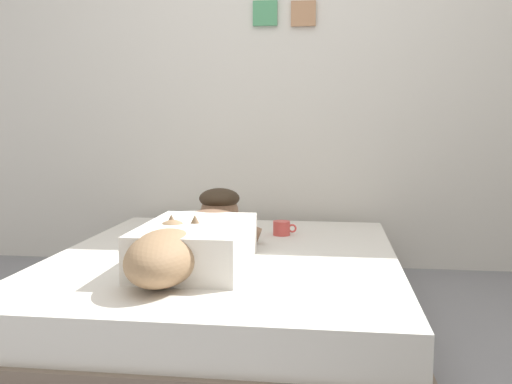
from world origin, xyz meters
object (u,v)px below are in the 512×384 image
(dog, at_px, (165,255))
(coffee_cup, at_px, (282,228))
(cell_phone, at_px, (150,267))
(bed, at_px, (226,286))
(person_lying, at_px, (204,235))
(pillow, at_px, (202,221))

(dog, relative_size, coffee_cup, 4.60)
(coffee_cup, relative_size, cell_phone, 0.89)
(bed, distance_m, person_lying, 0.29)
(person_lying, bearing_deg, pillow, 103.69)
(pillow, relative_size, dog, 0.90)
(pillow, xyz_separation_m, coffee_cup, (0.45, -0.07, -0.02))
(coffee_cup, bearing_deg, bed, -114.60)
(bed, xyz_separation_m, cell_phone, (-0.26, -0.30, 0.16))
(bed, xyz_separation_m, pillow, (-0.24, 0.54, 0.21))
(pillow, xyz_separation_m, dog, (0.10, -1.02, 0.05))
(bed, relative_size, coffee_cup, 15.22)
(pillow, xyz_separation_m, cell_phone, (-0.02, -0.84, -0.05))
(bed, bearing_deg, person_lying, -125.09)
(dog, height_order, cell_phone, dog)
(dog, height_order, coffee_cup, dog)
(person_lying, height_order, coffee_cup, person_lying)
(pillow, height_order, coffee_cup, pillow)
(bed, xyz_separation_m, dog, (-0.14, -0.49, 0.26))
(bed, distance_m, pillow, 0.62)
(person_lying, distance_m, dog, 0.38)
(person_lying, bearing_deg, coffee_cup, 63.21)
(coffee_cup, height_order, cell_phone, coffee_cup)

